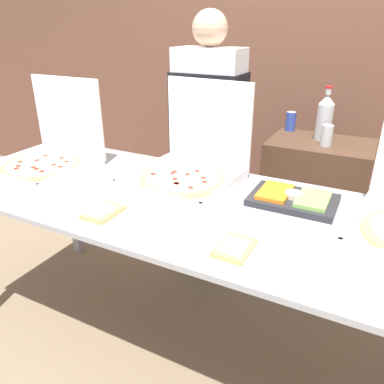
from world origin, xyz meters
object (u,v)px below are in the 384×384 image
object	(u,v)px
pizza_box_far_right	(48,154)
paper_plate_front_center	(234,249)
soda_bottle	(325,117)
person_server_vest	(208,139)
paper_plate_front_right	(103,213)
veggie_tray	(293,199)
soda_can_colored	(291,121)
soda_can_silver	(327,136)
pizza_box_far_left	(190,165)

from	to	relation	value
pizza_box_far_right	paper_plate_front_center	bearing A→B (deg)	-14.86
soda_bottle	person_server_vest	world-z (taller)	person_server_vest
paper_plate_front_right	paper_plate_front_center	distance (m)	0.60
veggie_tray	soda_can_colored	distance (m)	0.93
soda_can_silver	pizza_box_far_right	bearing A→B (deg)	-148.98
pizza_box_far_right	veggie_tray	world-z (taller)	pizza_box_far_right
paper_plate_front_right	soda_can_colored	bearing A→B (deg)	72.19
pizza_box_far_left	soda_bottle	xyz separation A→B (m)	(0.52, 0.75, 0.15)
veggie_tray	soda_can_silver	world-z (taller)	soda_can_silver
veggie_tray	soda_can_colored	size ratio (longest dim) A/B	3.08
veggie_tray	soda_bottle	bearing A→B (deg)	91.36
pizza_box_far_left	paper_plate_front_center	bearing A→B (deg)	-44.95
veggie_tray	soda_can_colored	world-z (taller)	soda_can_colored
paper_plate_front_center	soda_can_colored	world-z (taller)	soda_can_colored
soda_can_colored	person_server_vest	distance (m)	0.58
paper_plate_front_center	soda_can_colored	size ratio (longest dim) A/B	1.94
soda_can_silver	person_server_vest	distance (m)	0.70
pizza_box_far_right	paper_plate_front_center	world-z (taller)	pizza_box_far_right
pizza_box_far_left	soda_bottle	bearing A→B (deg)	58.90
pizza_box_far_left	soda_bottle	distance (m)	0.92
soda_can_colored	person_server_vest	xyz separation A→B (m)	(-0.41, -0.40, -0.07)
paper_plate_front_right	soda_bottle	xyz separation A→B (m)	(0.67, 1.26, 0.23)
veggie_tray	soda_can_silver	size ratio (longest dim) A/B	3.08
veggie_tray	soda_can_silver	distance (m)	0.65
paper_plate_front_right	person_server_vest	distance (m)	0.98
pizza_box_far_left	paper_plate_front_center	size ratio (longest dim) A/B	2.26
paper_plate_front_right	soda_bottle	bearing A→B (deg)	61.98
pizza_box_far_left	soda_can_colored	distance (m)	0.92
pizza_box_far_right	soda_can_silver	size ratio (longest dim) A/B	4.05
paper_plate_front_right	soda_can_silver	size ratio (longest dim) A/B	1.79
soda_can_silver	soda_can_colored	distance (m)	0.37
pizza_box_far_left	soda_can_silver	xyz separation A→B (m)	(0.57, 0.62, 0.07)
pizza_box_far_right	soda_can_colored	size ratio (longest dim) A/B	4.05
soda_can_silver	paper_plate_front_right	bearing A→B (deg)	-122.17
veggie_tray	person_server_vest	bearing A→B (deg)	143.41
soda_can_silver	soda_can_colored	bearing A→B (deg)	137.28
pizza_box_far_right	soda_can_colored	distance (m)	1.52
paper_plate_front_center	person_server_vest	distance (m)	1.14
soda_bottle	person_server_vest	distance (m)	0.71
pizza_box_far_right	soda_bottle	size ratio (longest dim) A/B	1.57
pizza_box_far_right	soda_can_silver	world-z (taller)	pizza_box_far_right
person_server_vest	paper_plate_front_right	bearing A→B (deg)	88.16
paper_plate_front_right	paper_plate_front_center	xyz separation A→B (m)	(0.60, -0.00, -0.00)
veggie_tray	soda_can_silver	xyz separation A→B (m)	(0.02, 0.64, 0.14)
pizza_box_far_left	person_server_vest	size ratio (longest dim) A/B	0.32
veggie_tray	soda_can_colored	bearing A→B (deg)	105.40
pizza_box_far_right	veggie_tray	size ratio (longest dim) A/B	1.31
paper_plate_front_right	soda_can_silver	xyz separation A→B (m)	(0.71, 1.13, 0.15)
soda_bottle	soda_can_colored	distance (m)	0.27
soda_can_silver	person_server_vest	xyz separation A→B (m)	(-0.68, -0.15, -0.07)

